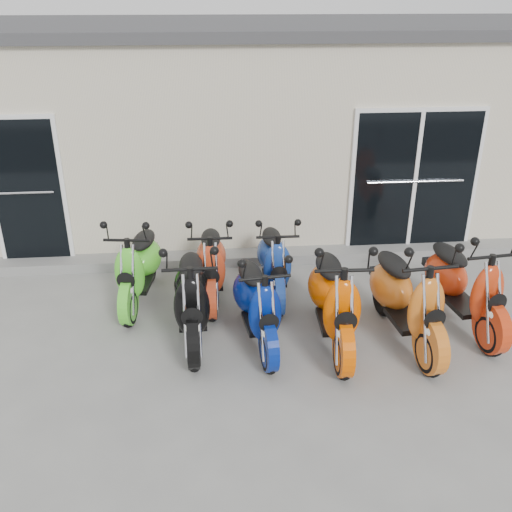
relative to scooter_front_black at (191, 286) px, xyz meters
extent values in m
plane|color=gray|center=(0.82, 0.06, -0.70)|extent=(80.00, 80.00, 0.00)
cube|color=beige|center=(0.82, 5.26, 0.90)|extent=(14.00, 6.00, 3.20)
cube|color=#3F3F42|center=(0.82, 5.26, 2.58)|extent=(14.20, 6.20, 0.16)
cube|color=gray|center=(0.82, 2.08, -0.63)|extent=(14.00, 0.40, 0.15)
cube|color=black|center=(-2.38, 2.23, 0.56)|extent=(1.07, 0.08, 2.22)
cube|color=black|center=(3.42, 2.23, 0.56)|extent=(2.02, 0.08, 2.22)
camera|label=1|loc=(0.21, -5.97, 3.15)|focal=40.00mm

